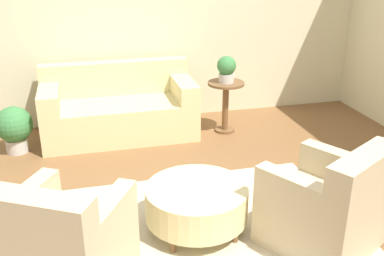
% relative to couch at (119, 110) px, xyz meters
% --- Properties ---
extents(ground_plane, '(16.00, 16.00, 0.00)m').
position_rel_couch_xyz_m(ground_plane, '(0.34, -2.36, -0.33)').
color(ground_plane, brown).
extents(wall_back, '(9.74, 0.12, 2.80)m').
position_rel_couch_xyz_m(wall_back, '(0.34, 0.57, 1.07)').
color(wall_back, beige).
rests_on(wall_back, ground_plane).
extents(rug, '(2.87, 2.06, 0.01)m').
position_rel_couch_xyz_m(rug, '(0.34, -2.36, -0.33)').
color(rug, beige).
rests_on(rug, ground_plane).
extents(couch, '(1.89, 0.87, 0.89)m').
position_rel_couch_xyz_m(couch, '(0.00, 0.00, 0.00)').
color(couch, beige).
rests_on(couch, ground_plane).
extents(armchair_left, '(1.05, 1.06, 0.89)m').
position_rel_couch_xyz_m(armchair_left, '(-0.66, -2.75, 0.02)').
color(armchair_left, '#C6B289').
rests_on(armchair_left, rug).
extents(armchair_right, '(1.05, 1.06, 0.89)m').
position_rel_couch_xyz_m(armchair_right, '(1.35, -2.75, 0.02)').
color(armchair_right, '#C6B289').
rests_on(armchair_right, rug).
extents(ottoman_table, '(0.86, 0.86, 0.40)m').
position_rel_couch_xyz_m(ottoman_table, '(0.41, -2.27, -0.07)').
color(ottoman_table, beige).
rests_on(ottoman_table, rug).
extents(side_table, '(0.47, 0.47, 0.67)m').
position_rel_couch_xyz_m(side_table, '(1.34, -0.22, 0.11)').
color(side_table, brown).
rests_on(side_table, ground_plane).
extents(potted_plant_on_side_table, '(0.24, 0.24, 0.34)m').
position_rel_couch_xyz_m(potted_plant_on_side_table, '(1.34, -0.22, 0.51)').
color(potted_plant_on_side_table, beige).
rests_on(potted_plant_on_side_table, side_table).
extents(potted_plant_floor, '(0.42, 0.42, 0.56)m').
position_rel_couch_xyz_m(potted_plant_floor, '(-1.24, -0.23, -0.02)').
color(potted_plant_floor, beige).
rests_on(potted_plant_floor, ground_plane).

